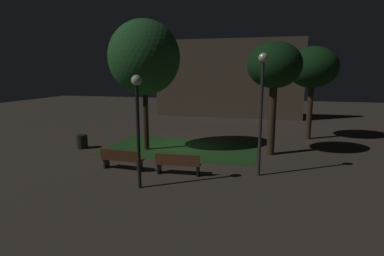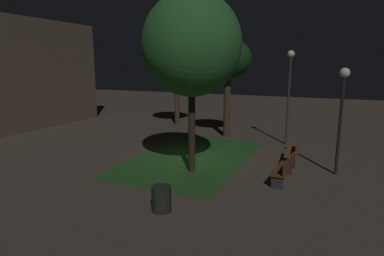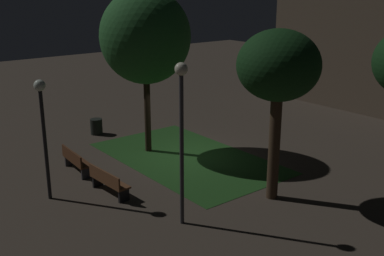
{
  "view_description": "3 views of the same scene",
  "coord_description": "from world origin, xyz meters",
  "px_view_note": "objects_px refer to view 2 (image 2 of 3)",
  "views": [
    {
      "loc": [
        4.71,
        -15.49,
        4.06
      ],
      "look_at": [
        0.91,
        -0.92,
        1.27
      ],
      "focal_mm": 28.46,
      "sensor_mm": 36.0,
      "label": 1
    },
    {
      "loc": [
        -12.36,
        -5.77,
        4.07
      ],
      "look_at": [
        0.51,
        -0.02,
        1.26
      ],
      "focal_mm": 29.9,
      "sensor_mm": 36.0,
      "label": 2
    },
    {
      "loc": [
        14.36,
        -11.2,
        6.74
      ],
      "look_at": [
        -0.33,
        0.43,
        1.04
      ],
      "focal_mm": 44.3,
      "sensor_mm": 36.0,
      "label": 3
    }
  ],
  "objects_px": {
    "tree_right_canopy": "(177,61)",
    "tree_back_right": "(192,45)",
    "trash_bin": "(162,199)",
    "bench_front_right": "(293,151)",
    "bench_near_trees": "(285,168)",
    "lamp_post_plaza_east": "(289,82)",
    "tree_left_canopy": "(228,60)",
    "lamp_post_near_wall": "(342,102)"
  },
  "relations": [
    {
      "from": "tree_right_canopy",
      "to": "trash_bin",
      "type": "distance_m",
      "value": 13.81
    },
    {
      "from": "bench_front_right",
      "to": "lamp_post_near_wall",
      "type": "bearing_deg",
      "value": -118.69
    },
    {
      "from": "tree_back_right",
      "to": "tree_left_canopy",
      "type": "height_order",
      "value": "tree_back_right"
    },
    {
      "from": "bench_near_trees",
      "to": "tree_back_right",
      "type": "bearing_deg",
      "value": 95.46
    },
    {
      "from": "tree_left_canopy",
      "to": "lamp_post_plaza_east",
      "type": "height_order",
      "value": "tree_left_canopy"
    },
    {
      "from": "tree_right_canopy",
      "to": "tree_back_right",
      "type": "bearing_deg",
      "value": -150.06
    },
    {
      "from": "tree_right_canopy",
      "to": "lamp_post_plaza_east",
      "type": "xyz_separation_m",
      "value": [
        -2.64,
        -7.64,
        -1.07
      ]
    },
    {
      "from": "bench_front_right",
      "to": "tree_right_canopy",
      "type": "bearing_deg",
      "value": 55.46
    },
    {
      "from": "tree_right_canopy",
      "to": "lamp_post_near_wall",
      "type": "xyz_separation_m",
      "value": [
        -6.67,
        -10.03,
        -1.54
      ]
    },
    {
      "from": "bench_near_trees",
      "to": "lamp_post_plaza_east",
      "type": "relative_size",
      "value": 0.38
    },
    {
      "from": "lamp_post_plaza_east",
      "to": "trash_bin",
      "type": "xyz_separation_m",
      "value": [
        -9.39,
        2.09,
        -2.85
      ]
    },
    {
      "from": "tree_back_right",
      "to": "tree_left_canopy",
      "type": "relative_size",
      "value": 1.21
    },
    {
      "from": "lamp_post_plaza_east",
      "to": "lamp_post_near_wall",
      "type": "relative_size",
      "value": 1.2
    },
    {
      "from": "bench_front_right",
      "to": "tree_right_canopy",
      "type": "relative_size",
      "value": 0.33
    },
    {
      "from": "bench_front_right",
      "to": "lamp_post_plaza_east",
      "type": "bearing_deg",
      "value": 13.11
    },
    {
      "from": "tree_left_canopy",
      "to": "lamp_post_plaza_east",
      "type": "bearing_deg",
      "value": -97.33
    },
    {
      "from": "bench_front_right",
      "to": "trash_bin",
      "type": "bearing_deg",
      "value": 155.79
    },
    {
      "from": "tree_right_canopy",
      "to": "lamp_post_near_wall",
      "type": "height_order",
      "value": "tree_right_canopy"
    },
    {
      "from": "tree_right_canopy",
      "to": "trash_bin",
      "type": "relative_size",
      "value": 7.6
    },
    {
      "from": "bench_front_right",
      "to": "lamp_post_near_wall",
      "type": "height_order",
      "value": "lamp_post_near_wall"
    },
    {
      "from": "tree_left_canopy",
      "to": "lamp_post_near_wall",
      "type": "xyz_separation_m",
      "value": [
        -4.46,
        -5.77,
        -1.56
      ]
    },
    {
      "from": "lamp_post_near_wall",
      "to": "trash_bin",
      "type": "distance_m",
      "value": 7.38
    },
    {
      "from": "tree_back_right",
      "to": "lamp_post_plaza_east",
      "type": "bearing_deg",
      "value": -24.61
    },
    {
      "from": "lamp_post_near_wall",
      "to": "lamp_post_plaza_east",
      "type": "bearing_deg",
      "value": 30.67
    },
    {
      "from": "bench_near_trees",
      "to": "bench_front_right",
      "type": "distance_m",
      "value": 2.47
    },
    {
      "from": "tree_back_right",
      "to": "bench_front_right",
      "type": "bearing_deg",
      "value": -50.82
    },
    {
      "from": "lamp_post_near_wall",
      "to": "trash_bin",
      "type": "relative_size",
      "value": 5.43
    },
    {
      "from": "tree_right_canopy",
      "to": "trash_bin",
      "type": "height_order",
      "value": "tree_right_canopy"
    },
    {
      "from": "tree_back_right",
      "to": "trash_bin",
      "type": "xyz_separation_m",
      "value": [
        -3.47,
        -0.62,
        -4.39
      ]
    },
    {
      "from": "tree_back_right",
      "to": "lamp_post_near_wall",
      "type": "xyz_separation_m",
      "value": [
        1.89,
        -5.1,
        -2.01
      ]
    },
    {
      "from": "bench_front_right",
      "to": "tree_back_right",
      "type": "relative_size",
      "value": 0.28
    },
    {
      "from": "bench_front_right",
      "to": "lamp_post_near_wall",
      "type": "relative_size",
      "value": 0.46
    },
    {
      "from": "lamp_post_plaza_east",
      "to": "lamp_post_near_wall",
      "type": "bearing_deg",
      "value": -149.33
    },
    {
      "from": "tree_left_canopy",
      "to": "lamp_post_near_wall",
      "type": "distance_m",
      "value": 7.46
    },
    {
      "from": "bench_front_right",
      "to": "tree_left_canopy",
      "type": "xyz_separation_m",
      "value": [
        3.55,
        4.1,
        3.82
      ]
    },
    {
      "from": "bench_front_right",
      "to": "tree_right_canopy",
      "type": "xyz_separation_m",
      "value": [
        5.76,
        8.37,
        3.8
      ]
    },
    {
      "from": "lamp_post_plaza_east",
      "to": "trash_bin",
      "type": "distance_m",
      "value": 10.03
    },
    {
      "from": "bench_near_trees",
      "to": "tree_left_canopy",
      "type": "height_order",
      "value": "tree_left_canopy"
    },
    {
      "from": "bench_near_trees",
      "to": "tree_left_canopy",
      "type": "relative_size",
      "value": 0.33
    },
    {
      "from": "bench_front_right",
      "to": "tree_right_canopy",
      "type": "height_order",
      "value": "tree_right_canopy"
    },
    {
      "from": "bench_near_trees",
      "to": "bench_front_right",
      "type": "height_order",
      "value": "same"
    },
    {
      "from": "bench_near_trees",
      "to": "tree_right_canopy",
      "type": "distance_m",
      "value": 12.34
    }
  ]
}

